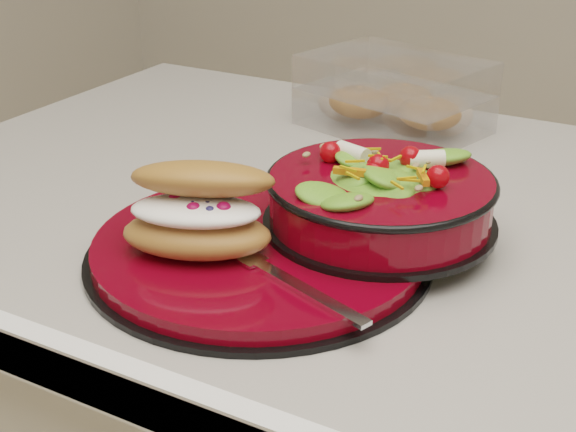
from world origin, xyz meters
The scene contains 5 objects.
dinner_plate centered at (-0.11, -0.17, 0.91)m, with size 0.32×0.32×0.02m.
salad_bowl centered at (-0.02, -0.08, 0.95)m, with size 0.22×0.22×0.09m.
croissant centered at (-0.14, -0.21, 0.96)m, with size 0.15×0.13×0.08m.
fork centered at (-0.04, -0.22, 0.92)m, with size 0.16×0.07×0.00m.
pastry_box centered at (-0.14, 0.24, 0.94)m, with size 0.26×0.22×0.09m.
Camera 1 is at (0.23, -0.73, 1.25)m, focal length 50.00 mm.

